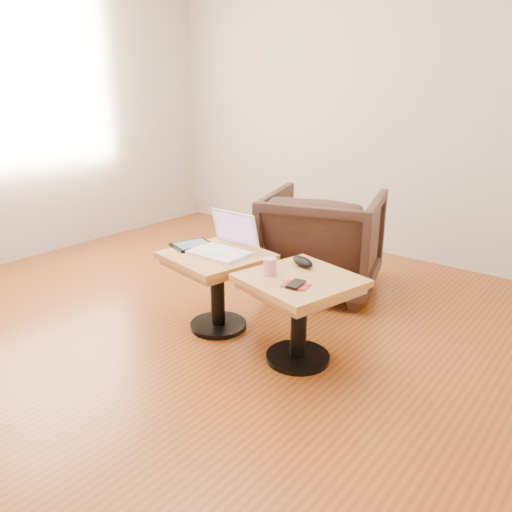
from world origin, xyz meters
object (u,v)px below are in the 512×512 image
Objects in this scene: side_table_left at (217,272)px; side_table_right at (299,298)px; laptop at (225,245)px; striped_cup at (270,266)px; armchair at (323,241)px.

side_table_left and side_table_right have the same top height.
laptop is (-0.60, 0.05, 0.17)m from side_table_right.
side_table_right is at bearing -5.45° from laptop.
striped_cup is (-0.15, -0.07, 0.17)m from side_table_right.
striped_cup is 1.11m from armchair.
armchair is (-0.46, 0.98, -0.00)m from side_table_right.
laptop is 0.42× the size of armchair.
side_table_left is 0.18m from laptop.
side_table_right is 0.62m from laptop.
side_table_left is at bearing 170.41° from striped_cup.
armchair is (0.16, 0.97, -0.00)m from side_table_left.
side_table_left is 0.99m from armchair.
side_table_right is (0.62, -0.01, 0.00)m from side_table_left.
striped_cup is (0.45, -0.13, -0.00)m from laptop.
side_table_right is 0.80× the size of armchair.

